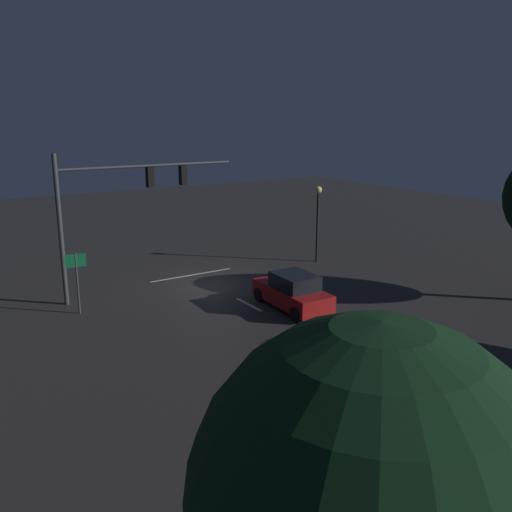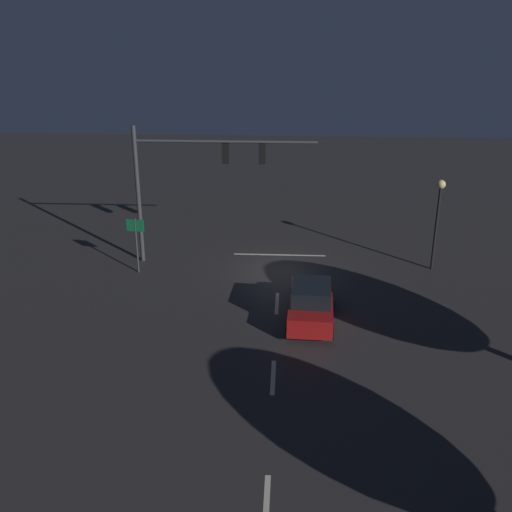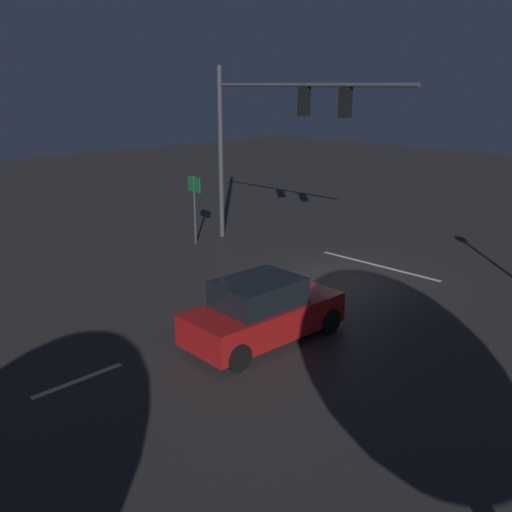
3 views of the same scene
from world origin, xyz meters
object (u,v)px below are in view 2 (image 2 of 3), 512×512
(car_approaching, at_px, (311,303))
(street_lamp_left_kerb, at_px, (438,207))
(route_sign, at_px, (136,234))
(traffic_signal_assembly, at_px, (193,169))

(car_approaching, xyz_separation_m, street_lamp_left_kerb, (-6.39, -6.04, 2.51))
(route_sign, bearing_deg, car_approaching, 150.96)
(traffic_signal_assembly, bearing_deg, street_lamp_left_kerb, 178.40)
(traffic_signal_assembly, height_order, street_lamp_left_kerb, traffic_signal_assembly)
(traffic_signal_assembly, distance_m, route_sign, 4.31)
(traffic_signal_assembly, xyz_separation_m, street_lamp_left_kerb, (-12.22, 0.34, -1.65))
(traffic_signal_assembly, distance_m, car_approaching, 9.59)
(traffic_signal_assembly, relative_size, route_sign, 3.22)
(street_lamp_left_kerb, bearing_deg, route_sign, 4.92)
(car_approaching, bearing_deg, traffic_signal_assembly, -47.60)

